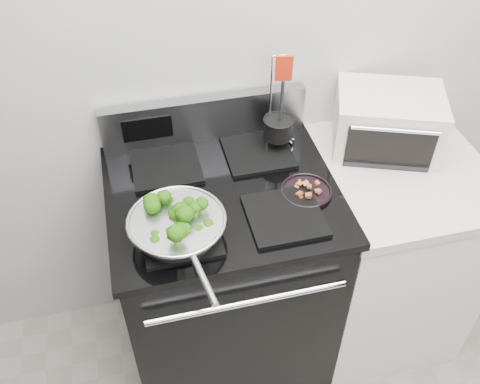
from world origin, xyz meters
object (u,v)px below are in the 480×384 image
object	(u,v)px
bacon_plate	(306,189)
toaster_oven	(387,121)
gas_range	(225,275)
utensil_holder	(278,133)
skillet	(177,226)

from	to	relation	value
bacon_plate	toaster_oven	size ratio (longest dim) A/B	0.38
gas_range	utensil_holder	bearing A→B (deg)	35.88
bacon_plate	toaster_oven	distance (m)	0.45
gas_range	skillet	xyz separation A→B (m)	(-0.18, -0.18, 0.51)
gas_range	utensil_holder	world-z (taller)	utensil_holder
utensil_holder	bacon_plate	bearing A→B (deg)	-74.20
skillet	toaster_oven	size ratio (longest dim) A/B	1.05
utensil_holder	skillet	bearing A→B (deg)	-129.91
utensil_holder	toaster_oven	distance (m)	0.41
skillet	toaster_oven	xyz separation A→B (m)	(0.84, 0.32, 0.03)
bacon_plate	toaster_oven	world-z (taller)	toaster_oven
skillet	utensil_holder	bearing A→B (deg)	30.74
gas_range	skillet	distance (m)	0.57
gas_range	bacon_plate	xyz separation A→B (m)	(0.28, -0.08, 0.48)
skillet	bacon_plate	world-z (taller)	skillet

